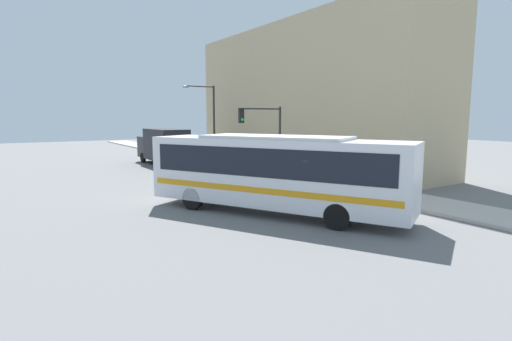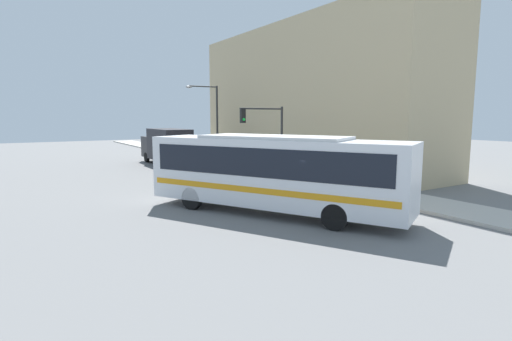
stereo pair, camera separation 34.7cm
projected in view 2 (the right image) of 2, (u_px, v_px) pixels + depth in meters
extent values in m
plane|color=slate|center=(307.00, 216.00, 16.55)|extent=(120.00, 120.00, 0.00)
cube|color=#B7B2A8|center=(219.00, 161.00, 36.50)|extent=(3.06, 70.00, 0.15)
cube|color=tan|center=(308.00, 98.00, 32.20)|extent=(6.00, 23.84, 11.20)
cube|color=silver|center=(274.00, 172.00, 16.76)|extent=(7.51, 11.16, 2.76)
cube|color=black|center=(274.00, 160.00, 16.69)|extent=(7.12, 10.38, 1.14)
cube|color=orange|center=(274.00, 186.00, 16.84)|extent=(7.33, 10.78, 0.24)
cube|color=silver|center=(274.00, 138.00, 16.56)|extent=(4.97, 6.58, 0.16)
cylinder|color=black|center=(221.00, 190.00, 19.64)|extent=(0.71, 1.00, 0.99)
cylinder|color=black|center=(192.00, 198.00, 17.70)|extent=(0.71, 1.00, 0.99)
cylinder|color=black|center=(353.00, 205.00, 16.36)|extent=(0.71, 1.00, 0.99)
cylinder|color=black|center=(335.00, 217.00, 14.42)|extent=(0.71, 1.00, 0.99)
cube|color=black|center=(169.00, 145.00, 33.56)|extent=(2.29, 5.11, 2.62)
cube|color=#262628|center=(156.00, 146.00, 36.60)|extent=(2.18, 1.99, 1.85)
cylinder|color=black|center=(147.00, 157.00, 35.90)|extent=(0.25, 0.90, 0.90)
cylinder|color=black|center=(162.00, 162.00, 32.41)|extent=(0.25, 0.90, 0.90)
cylinder|color=gold|center=(323.00, 180.00, 23.18)|extent=(0.27, 0.27, 0.56)
sphere|color=gold|center=(323.00, 174.00, 23.13)|extent=(0.26, 0.26, 0.26)
cylinder|color=gold|center=(325.00, 180.00, 23.05)|extent=(0.12, 0.16, 0.12)
cylinder|color=#2D2D2D|center=(282.00, 141.00, 26.63)|extent=(0.16, 0.16, 4.60)
cylinder|color=#2D2D2D|center=(262.00, 109.00, 25.50)|extent=(3.20, 0.11, 0.11)
cube|color=black|center=(243.00, 116.00, 24.82)|extent=(0.30, 0.24, 0.90)
sphere|color=#19D83F|center=(244.00, 119.00, 24.74)|extent=(0.18, 0.18, 0.18)
cylinder|color=#2D2D2D|center=(283.00, 168.00, 26.42)|extent=(0.06, 0.06, 1.09)
cylinder|color=#4C4C51|center=(284.00, 158.00, 26.33)|extent=(0.14, 0.14, 0.22)
cylinder|color=#2D2D2D|center=(217.00, 124.00, 34.73)|extent=(0.18, 0.18, 6.56)
cylinder|color=#2D2D2D|center=(203.00, 86.00, 33.63)|extent=(2.57, 0.11, 0.11)
ellipsoid|color=gray|center=(189.00, 87.00, 32.96)|extent=(0.56, 0.28, 0.20)
cylinder|color=#23283D|center=(303.00, 169.00, 26.77)|extent=(0.28, 0.28, 0.87)
cylinder|color=black|center=(303.00, 157.00, 26.66)|extent=(0.34, 0.34, 0.73)
sphere|color=tan|center=(303.00, 150.00, 26.59)|extent=(0.24, 0.24, 0.24)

